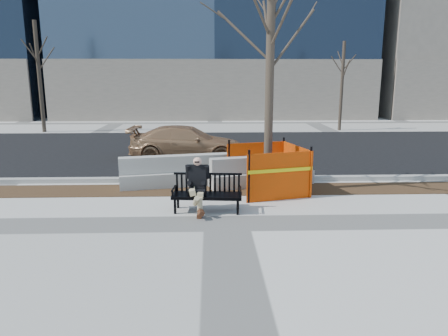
{
  "coord_description": "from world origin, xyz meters",
  "views": [
    {
      "loc": [
        -0.33,
        -8.25,
        3.0
      ],
      "look_at": [
        -0.01,
        1.4,
        0.86
      ],
      "focal_mm": 33.77,
      "sensor_mm": 36.0,
      "label": 1
    }
  ],
  "objects": [
    {
      "name": "ground",
      "position": [
        0.0,
        0.0,
        0.0
      ],
      "size": [
        120.0,
        120.0,
        0.0
      ],
      "primitive_type": "plane",
      "color": "beige",
      "rests_on": "ground"
    },
    {
      "name": "tree_fence",
      "position": [
        1.16,
        2.4,
        0.0
      ],
      "size": [
        3.14,
        3.14,
        6.45
      ],
      "primitive_type": null,
      "rotation": [
        0.0,
        0.0,
        0.25
      ],
      "color": "#FF3B01",
      "rests_on": "ground"
    },
    {
      "name": "sedan",
      "position": [
        -1.17,
        6.88,
        0.0
      ],
      "size": [
        4.23,
        1.96,
        1.2
      ],
      "primitive_type": "imported",
      "rotation": [
        0.0,
        0.0,
        1.5
      ],
      "color": "#9C704B",
      "rests_on": "ground"
    },
    {
      "name": "asphalt_street",
      "position": [
        0.0,
        8.8,
        0.0
      ],
      "size": [
        60.0,
        10.4,
        0.01
      ],
      "primitive_type": "cube",
      "color": "black",
      "rests_on": "ground"
    },
    {
      "name": "bench",
      "position": [
        -0.41,
        0.8,
        0.0
      ],
      "size": [
        1.63,
        0.7,
        0.85
      ],
      "primitive_type": null,
      "rotation": [
        0.0,
        0.0,
        -0.09
      ],
      "color": "black",
      "rests_on": "ground"
    },
    {
      "name": "mulch_strip",
      "position": [
        0.0,
        2.6,
        0.0
      ],
      "size": [
        40.0,
        1.2,
        0.02
      ],
      "primitive_type": "cube",
      "color": "#47301C",
      "rests_on": "ground"
    },
    {
      "name": "far_tree_left",
      "position": [
        -9.24,
        14.59,
        0.0
      ],
      "size": [
        3.04,
        3.04,
        6.2
      ],
      "primitive_type": null,
      "rotation": [
        0.0,
        0.0,
        0.43
      ],
      "color": "#41362A",
      "rests_on": "ground"
    },
    {
      "name": "seated_man",
      "position": [
        -0.62,
        0.86,
        0.0
      ],
      "size": [
        0.59,
        0.91,
        1.22
      ],
      "primitive_type": null,
      "rotation": [
        0.0,
        0.0,
        -0.09
      ],
      "color": "black",
      "rests_on": "ground"
    },
    {
      "name": "curb",
      "position": [
        0.0,
        3.55,
        0.06
      ],
      "size": [
        60.0,
        0.25,
        0.12
      ],
      "primitive_type": "cube",
      "color": "#9E9B93",
      "rests_on": "ground"
    },
    {
      "name": "far_tree_right",
      "position": [
        6.85,
        14.79,
        0.0
      ],
      "size": [
        2.52,
        2.52,
        5.14
      ],
      "primitive_type": null,
      "rotation": [
        0.0,
        0.0,
        0.43
      ],
      "color": "#44382C",
      "rests_on": "ground"
    },
    {
      "name": "jersey_barrier_right",
      "position": [
        1.1,
        3.03,
        0.0
      ],
      "size": [
        2.98,
        1.29,
        0.84
      ],
      "primitive_type": null,
      "rotation": [
        0.0,
        0.0,
        0.25
      ],
      "color": "#9E9C94",
      "rests_on": "ground"
    },
    {
      "name": "jersey_barrier_left",
      "position": [
        -1.29,
        3.07,
        0.0
      ],
      "size": [
        3.07,
        1.19,
        0.86
      ],
      "primitive_type": null,
      "rotation": [
        0.0,
        0.0,
        0.2
      ],
      "color": "#A3A199",
      "rests_on": "ground"
    }
  ]
}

